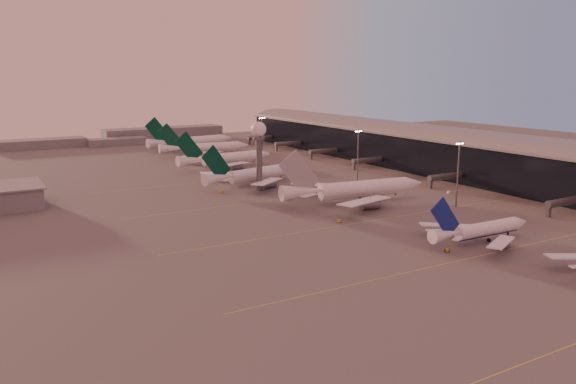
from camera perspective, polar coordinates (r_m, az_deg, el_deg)
ground at (r=146.57m, az=17.42°, el=-8.33°), size 700.00×700.00×0.00m
taxiway_markings at (r=204.87m, az=11.65°, el=-2.27°), size 180.00×185.25×0.02m
terminal at (r=294.53m, az=16.13°, el=3.88°), size 57.00×362.00×23.04m
radar_tower at (r=239.37m, az=-2.97°, el=5.09°), size 6.40×6.40×31.10m
mast_b at (r=218.62m, az=16.89°, el=2.03°), size 3.60×0.56×25.00m
mast_c at (r=255.71m, az=7.12°, el=3.82°), size 3.60×0.56×25.00m
mast_d at (r=330.41m, az=-2.65°, el=5.72°), size 3.60×0.56×25.00m
distant_horizon at (r=432.39m, az=-15.79°, el=5.44°), size 165.00×37.50×9.00m
narrowbody_mid at (r=177.00m, az=19.01°, el=-3.87°), size 40.20×32.11×15.71m
widebody_white at (r=220.46m, az=6.85°, el=-0.08°), size 63.05×50.24×22.22m
greentail_a at (r=254.88m, az=-3.44°, el=1.55°), size 54.51×43.52×20.12m
greentail_b at (r=302.70m, az=-6.26°, el=3.18°), size 57.46×46.20×20.89m
greentail_c at (r=348.57m, az=-8.37°, el=4.27°), size 57.15×45.95×20.77m
greentail_d at (r=378.08m, az=-9.75°, el=4.87°), size 62.68×50.32×22.83m
gsv_tug_mid at (r=165.56m, az=15.85°, el=-5.74°), size 3.44×3.31×0.86m
gsv_truck_b at (r=211.30m, az=16.21°, el=-1.72°), size 6.40×3.52×2.45m
gsv_truck_c at (r=190.95m, az=5.28°, el=-2.78°), size 5.57×3.86×2.12m
gsv_catering_b at (r=244.79m, az=16.08°, el=0.33°), size 5.67×4.06×4.26m
gsv_tug_far at (r=223.99m, az=0.10°, el=-0.68°), size 2.29×3.50×0.95m
gsv_truck_d at (r=238.36m, az=-6.79°, el=0.15°), size 3.03×5.51×2.11m
gsv_tug_hangar at (r=283.08m, az=-0.56°, el=2.00°), size 4.54×3.98×1.11m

